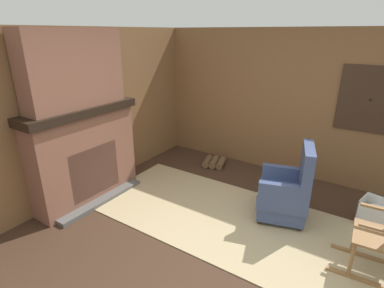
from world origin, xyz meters
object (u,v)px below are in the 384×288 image
Objects in this scene: firewood_stack at (214,162)px; oil_lamp_vase at (43,105)px; laundry_basket at (378,214)px; rocking_chair at (384,239)px; storage_case at (86,99)px; armchair at (287,193)px.

oil_lamp_vase is (-1.03, -2.48, 1.43)m from firewood_stack.
firewood_stack is at bearing 67.36° from oil_lamp_vase.
oil_lamp_vase is at bearing -112.64° from firewood_stack.
laundry_basket is 1.61× the size of oil_lamp_vase.
laundry_basket is (-0.05, 0.92, -0.25)m from rocking_chair.
laundry_basket is at bearing -89.83° from rocking_chair.
laundry_basket is 4.12m from storage_case.
rocking_chair is at bearing 140.76° from armchair.
oil_lamp_vase reaches higher than firewood_stack.
laundry_basket is (2.64, -0.49, 0.11)m from firewood_stack.
armchair is 3.48× the size of oil_lamp_vase.
armchair is 2.16× the size of laundry_basket.
armchair is 1.19m from rocking_chair.
firewood_stack is 3.04m from oil_lamp_vase.
firewood_stack is 1.73× the size of storage_case.
storage_case is at bearing 3.73° from rocking_chair.
rocking_chair is at bearing -27.61° from firewood_stack.
rocking_chair reaches higher than armchair.
storage_case is (-2.64, -0.92, 1.08)m from armchair.
armchair is 3.25m from oil_lamp_vase.
oil_lamp_vase is at bearing -90.01° from storage_case.
armchair is 2.99m from storage_case.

